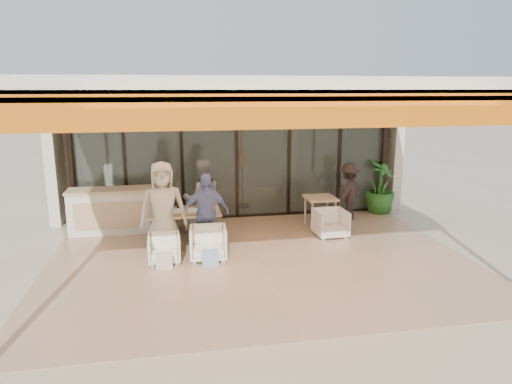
# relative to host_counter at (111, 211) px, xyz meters

# --- Properties ---
(ground) EXTENTS (70.00, 70.00, 0.00)m
(ground) POSITION_rel_host_counter_xyz_m (3.01, -2.30, -0.53)
(ground) COLOR #C6B293
(ground) RESTS_ON ground
(terrace_floor) EXTENTS (8.00, 6.00, 0.01)m
(terrace_floor) POSITION_rel_host_counter_xyz_m (3.01, -2.30, -0.53)
(terrace_floor) COLOR tan
(terrace_floor) RESTS_ON ground
(terrace_structure) EXTENTS (8.00, 6.00, 3.40)m
(terrace_structure) POSITION_rel_host_counter_xyz_m (3.01, -2.56, 2.72)
(terrace_structure) COLOR silver
(terrace_structure) RESTS_ON ground
(glass_storefront) EXTENTS (8.08, 0.10, 3.20)m
(glass_storefront) POSITION_rel_host_counter_xyz_m (3.01, 0.70, 1.07)
(glass_storefront) COLOR #9EADA3
(glass_storefront) RESTS_ON ground
(interior_block) EXTENTS (9.05, 3.62, 3.52)m
(interior_block) POSITION_rel_host_counter_xyz_m (3.02, 3.02, 1.70)
(interior_block) COLOR silver
(interior_block) RESTS_ON ground
(host_counter) EXTENTS (1.85, 0.65, 1.04)m
(host_counter) POSITION_rel_host_counter_xyz_m (0.00, 0.00, 0.00)
(host_counter) COLOR silver
(host_counter) RESTS_ON ground
(dining_table) EXTENTS (1.50, 0.90, 0.93)m
(dining_table) POSITION_rel_host_counter_xyz_m (1.62, -1.11, 0.16)
(dining_table) COLOR tan
(dining_table) RESTS_ON ground
(chair_far_left) EXTENTS (0.72, 0.68, 0.69)m
(chair_far_left) POSITION_rel_host_counter_xyz_m (1.21, -0.17, -0.19)
(chair_far_left) COLOR white
(chair_far_left) RESTS_ON ground
(chair_far_right) EXTENTS (0.79, 0.75, 0.71)m
(chair_far_right) POSITION_rel_host_counter_xyz_m (2.05, -0.17, -0.17)
(chair_far_right) COLOR white
(chair_far_right) RESTS_ON ground
(chair_near_left) EXTENTS (0.61, 0.57, 0.61)m
(chair_near_left) POSITION_rel_host_counter_xyz_m (1.21, -2.07, -0.22)
(chair_near_left) COLOR white
(chair_near_left) RESTS_ON ground
(chair_near_right) EXTENTS (0.74, 0.70, 0.72)m
(chair_near_right) POSITION_rel_host_counter_xyz_m (2.05, -2.07, -0.17)
(chair_near_right) COLOR white
(chair_near_right) RESTS_ON ground
(diner_navy) EXTENTS (0.67, 0.55, 1.60)m
(diner_navy) POSITION_rel_host_counter_xyz_m (1.21, -0.67, 0.27)
(diner_navy) COLOR #192037
(diner_navy) RESTS_ON ground
(diner_grey) EXTENTS (0.95, 0.80, 1.76)m
(diner_grey) POSITION_rel_host_counter_xyz_m (2.05, -0.67, 0.35)
(diner_grey) COLOR slate
(diner_grey) RESTS_ON ground
(diner_cream) EXTENTS (0.95, 0.65, 1.87)m
(diner_cream) POSITION_rel_host_counter_xyz_m (1.21, -1.57, 0.41)
(diner_cream) COLOR beige
(diner_cream) RESTS_ON ground
(diner_periwinkle) EXTENTS (0.97, 0.45, 1.61)m
(diner_periwinkle) POSITION_rel_host_counter_xyz_m (2.05, -1.57, 0.27)
(diner_periwinkle) COLOR #7383C0
(diner_periwinkle) RESTS_ON ground
(tote_bag_cream) EXTENTS (0.30, 0.10, 0.34)m
(tote_bag_cream) POSITION_rel_host_counter_xyz_m (1.21, -2.47, -0.36)
(tote_bag_cream) COLOR silver
(tote_bag_cream) RESTS_ON ground
(tote_bag_blue) EXTENTS (0.30, 0.10, 0.34)m
(tote_bag_blue) POSITION_rel_host_counter_xyz_m (2.05, -2.47, -0.36)
(tote_bag_blue) COLOR #99BFD8
(tote_bag_blue) RESTS_ON ground
(side_table) EXTENTS (0.70, 0.70, 0.74)m
(side_table) POSITION_rel_host_counter_xyz_m (4.84, -0.45, 0.11)
(side_table) COLOR tan
(side_table) RESTS_ON ground
(side_chair) EXTENTS (0.70, 0.66, 0.70)m
(side_chair) POSITION_rel_host_counter_xyz_m (4.84, -1.20, -0.18)
(side_chair) COLOR white
(side_chair) RESTS_ON ground
(standing_woman) EXTENTS (1.07, 1.03, 1.46)m
(standing_woman) POSITION_rel_host_counter_xyz_m (5.71, -0.05, 0.20)
(standing_woman) COLOR black
(standing_woman) RESTS_ON ground
(potted_palm) EXTENTS (1.13, 1.13, 1.43)m
(potted_palm) POSITION_rel_host_counter_xyz_m (6.80, 0.47, 0.18)
(potted_palm) COLOR #1E5919
(potted_palm) RESTS_ON ground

